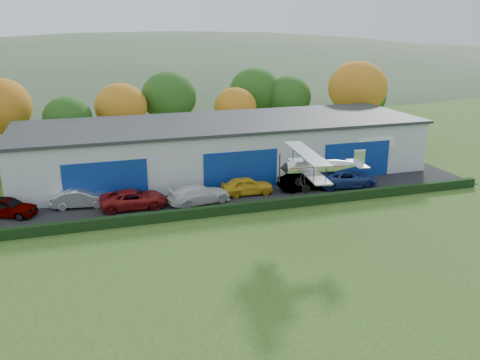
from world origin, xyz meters
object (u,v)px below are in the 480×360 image
object	(u,v)px
car_3	(199,194)
biplane	(318,165)
car_0	(7,207)
car_1	(81,198)
car_5	(305,181)
car_4	(247,186)
car_6	(346,178)
hangar	(223,147)
car_2	(134,199)

from	to	relation	value
car_3	biplane	xyz separation A→B (m)	(6.86, -8.28, 4.20)
car_0	car_1	world-z (taller)	car_0
car_0	car_5	distance (m)	25.28
car_1	car_4	xyz separation A→B (m)	(14.16, -1.09, 0.02)
car_4	car_6	distance (m)	9.60
car_3	car_5	xyz separation A→B (m)	(10.08, 0.55, 0.03)
hangar	car_1	size ratio (longest dim) A/B	8.67
car_1	hangar	bearing A→B (deg)	-58.34
car_2	car_5	world-z (taller)	car_5
biplane	car_2	bearing A→B (deg)	151.78
car_3	car_6	xyz separation A→B (m)	(14.14, 0.29, 0.02)
car_4	car_0	bearing A→B (deg)	90.08
car_4	car_5	size ratio (longest dim) A/B	0.95
car_0	car_3	bearing A→B (deg)	-71.03
car_6	biplane	world-z (taller)	biplane
hangar	car_3	xyz separation A→B (m)	(-4.54, -8.65, -1.83)
car_1	car_5	size ratio (longest dim) A/B	0.95
car_1	car_5	world-z (taller)	car_5
car_3	car_4	world-z (taller)	car_4
car_4	car_1	bearing A→B (deg)	87.53
hangar	car_2	distance (m)	13.02
car_4	biplane	bearing A→B (deg)	-164.07
car_5	biplane	size ratio (longest dim) A/B	0.67
car_0	car_5	bearing A→B (deg)	-67.42
car_3	car_4	size ratio (longest dim) A/B	1.15
car_4	car_5	distance (m)	5.53
biplane	hangar	bearing A→B (deg)	105.05
hangar	car_3	world-z (taller)	hangar
car_4	biplane	xyz separation A→B (m)	(2.30, -9.22, 4.18)
car_5	biplane	world-z (taller)	biplane
car_2	car_4	world-z (taller)	car_4
car_5	car_6	distance (m)	4.08
car_2	car_6	world-z (taller)	car_6
car_0	car_4	distance (m)	19.76
car_2	car_4	xyz separation A→B (m)	(9.98, 0.48, 0.03)
car_0	car_1	distance (m)	5.60
car_3	biplane	world-z (taller)	biplane
car_2	biplane	bearing A→B (deg)	-124.96
hangar	car_1	distance (m)	15.72
car_0	car_4	world-z (taller)	car_4
car_1	car_6	bearing A→B (deg)	-87.62
car_5	car_4	bearing A→B (deg)	88.32
car_1	car_5	xyz separation A→B (m)	(19.67, -1.48, 0.04)
car_0	car_3	xyz separation A→B (m)	(15.18, -1.58, -0.01)
hangar	car_5	bearing A→B (deg)	-55.66
car_1	car_2	distance (m)	4.46
car_4	car_6	world-z (taller)	car_6
car_1	car_3	xyz separation A→B (m)	(9.60, -2.03, 0.01)
hangar	car_6	size ratio (longest dim) A/B	7.04
car_2	car_6	xyz separation A→B (m)	(19.56, -0.18, 0.04)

